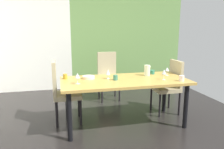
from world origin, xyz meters
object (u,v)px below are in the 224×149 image
chair_right_far (170,84)px  cup_near_shelf (152,72)px  cup_center (115,78)px  chair_head_far (108,74)px  chair_left_far (62,89)px  serving_bowl_south (89,77)px  wine_glass_right (77,76)px  dining_table (124,84)px  wine_glass_east (164,72)px  pitcher_north (147,70)px  wine_glass_front (108,72)px  cup_corner (182,78)px  wine_glass_near_window (167,69)px  cup_rear (65,76)px

chair_right_far → cup_near_shelf: bearing=94.7°
cup_center → chair_head_far: bearing=82.3°
chair_head_far → chair_left_far: (-1.01, -1.09, 0.00)m
serving_bowl_south → cup_near_shelf: 1.14m
chair_right_far → wine_glass_right: 1.79m
cup_near_shelf → wine_glass_right: bearing=-163.4°
chair_left_far → wine_glass_right: chair_left_far is taller
serving_bowl_south → dining_table: bearing=-19.3°
wine_glass_east → cup_near_shelf: 0.45m
dining_table → cup_center: bearing=-174.6°
serving_bowl_south → pitcher_north: 1.01m
chair_left_far → wine_glass_east: 1.66m
chair_head_far → wine_glass_east: 1.69m
serving_bowl_south → cup_near_shelf: (1.14, 0.09, 0.01)m
dining_table → wine_glass_front: wine_glass_front is taller
chair_right_far → wine_glass_front: 1.26m
cup_near_shelf → chair_right_far: bearing=4.7°
chair_right_far → pitcher_north: size_ratio=5.29×
wine_glass_east → wine_glass_right: wine_glass_east is taller
chair_right_far → wine_glass_right: bearing=104.2°
chair_head_far → cup_corner: (0.77, -1.72, 0.23)m
chair_right_far → cup_near_shelf: size_ratio=11.95×
chair_right_far → wine_glass_right: size_ratio=6.17×
chair_left_far → pitcher_north: (1.43, -0.13, 0.28)m
wine_glass_east → wine_glass_front: 0.88m
dining_table → cup_corner: cup_corner is taller
dining_table → chair_left_far: 1.02m
dining_table → wine_glass_near_window: (0.80, 0.12, 0.18)m
chair_left_far → cup_corner: bearing=70.5°
cup_center → wine_glass_near_window: bearing=8.2°
wine_glass_near_window → cup_corner: (0.02, -0.44, -0.06)m
dining_table → wine_glass_east: size_ratio=11.98×
cup_near_shelf → cup_corner: size_ratio=0.92×
dining_table → serving_bowl_south: serving_bowl_south is taller
wine_glass_near_window → cup_corner: 0.44m
wine_glass_east → pitcher_north: size_ratio=0.90×
wine_glass_near_window → pitcher_north: size_ratio=0.77×
wine_glass_east → cup_center: 0.77m
serving_bowl_south → chair_left_far: bearing=164.1°
wine_glass_east → serving_bowl_south: bearing=162.7°
chair_right_far → cup_center: (-1.11, -0.33, 0.25)m
wine_glass_east → wine_glass_front: size_ratio=1.09×
serving_bowl_south → wine_glass_east: bearing=-17.3°
chair_head_far → chair_left_far: 1.48m
wine_glass_right → cup_rear: wine_glass_right is taller
wine_glass_near_window → chair_right_far: bearing=48.7°
chair_left_far → wine_glass_near_window: (1.76, -0.19, 0.29)m
chair_left_far → serving_bowl_south: 0.49m
wine_glass_near_window → chair_left_far: bearing=173.8°
cup_corner → pitcher_north: size_ratio=0.48×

